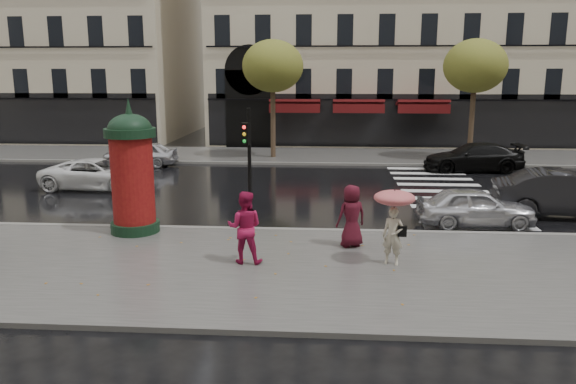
# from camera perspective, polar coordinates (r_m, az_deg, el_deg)

# --- Properties ---
(ground) EXTENTS (160.00, 160.00, 0.00)m
(ground) POSITION_cam_1_polar(r_m,az_deg,el_deg) (14.54, -0.41, -7.45)
(ground) COLOR black
(ground) RESTS_ON ground
(near_sidewalk) EXTENTS (90.00, 7.00, 0.12)m
(near_sidewalk) POSITION_cam_1_polar(r_m,az_deg,el_deg) (14.05, -0.57, -7.90)
(near_sidewalk) COLOR #474744
(near_sidewalk) RESTS_ON ground
(far_sidewalk) EXTENTS (90.00, 6.00, 0.12)m
(far_sidewalk) POSITION_cam_1_polar(r_m,az_deg,el_deg) (33.03, 2.12, 3.71)
(far_sidewalk) COLOR #474744
(far_sidewalk) RESTS_ON ground
(near_kerb) EXTENTS (90.00, 0.25, 0.14)m
(near_kerb) POSITION_cam_1_polar(r_m,az_deg,el_deg) (17.37, 0.35, -3.93)
(near_kerb) COLOR slate
(near_kerb) RESTS_ON ground
(far_kerb) EXTENTS (90.00, 0.25, 0.14)m
(far_kerb) POSITION_cam_1_polar(r_m,az_deg,el_deg) (30.07, 1.93, 2.90)
(far_kerb) COLOR slate
(far_kerb) RESTS_ON ground
(zebra_crossing) EXTENTS (3.60, 11.75, 0.01)m
(zebra_crossing) POSITION_cam_1_polar(r_m,az_deg,el_deg) (24.27, 15.65, 0.08)
(zebra_crossing) COLOR silver
(zebra_crossing) RESTS_ON ground
(tree_far_left) EXTENTS (3.40, 3.40, 6.64)m
(tree_far_left) POSITION_cam_1_polar(r_m,az_deg,el_deg) (31.81, -1.56, 12.63)
(tree_far_left) COLOR #38281C
(tree_far_left) RESTS_ON ground
(tree_far_right) EXTENTS (3.40, 3.40, 6.64)m
(tree_far_right) POSITION_cam_1_polar(r_m,az_deg,el_deg) (32.65, 18.49, 12.01)
(tree_far_right) COLOR #38281C
(tree_far_right) RESTS_ON ground
(woman_umbrella) EXTENTS (1.02, 1.02, 1.96)m
(woman_umbrella) POSITION_cam_1_polar(r_m,az_deg,el_deg) (14.15, 10.71, -2.25)
(woman_umbrella) COLOR #BDB39B
(woman_umbrella) RESTS_ON near_sidewalk
(woman_red) EXTENTS (0.92, 0.73, 1.85)m
(woman_red) POSITION_cam_1_polar(r_m,az_deg,el_deg) (14.17, -4.42, -3.59)
(woman_red) COLOR #A61443
(woman_red) RESTS_ON near_sidewalk
(man_burgundy) EXTENTS (1.00, 0.86, 1.74)m
(man_burgundy) POSITION_cam_1_polar(r_m,az_deg,el_deg) (15.55, 6.47, -2.43)
(man_burgundy) COLOR #450D1A
(man_burgundy) RESTS_ON near_sidewalk
(morris_column) EXTENTS (1.49, 1.49, 4.02)m
(morris_column) POSITION_cam_1_polar(r_m,az_deg,el_deg) (17.30, -15.56, 2.26)
(morris_column) COLOR black
(morris_column) RESTS_ON near_sidewalk
(traffic_light) EXTENTS (0.28, 0.37, 3.71)m
(traffic_light) POSITION_cam_1_polar(r_m,az_deg,el_deg) (16.75, -4.06, 3.49)
(traffic_light) COLOR black
(traffic_light) RESTS_ON near_sidewalk
(car_silver) EXTENTS (3.76, 1.63, 1.26)m
(car_silver) POSITION_cam_1_polar(r_m,az_deg,el_deg) (18.97, 18.47, -1.44)
(car_silver) COLOR silver
(car_silver) RESTS_ON ground
(car_darkgrey) EXTENTS (5.02, 2.31, 1.59)m
(car_darkgrey) POSITION_cam_1_polar(r_m,az_deg,el_deg) (21.33, 26.53, -0.20)
(car_darkgrey) COLOR black
(car_darkgrey) RESTS_ON ground
(car_white) EXTENTS (4.75, 2.41, 1.29)m
(car_white) POSITION_cam_1_polar(r_m,az_deg,el_deg) (25.02, -18.78, 1.72)
(car_white) COLOR white
(car_white) RESTS_ON ground
(car_black) EXTENTS (4.94, 2.21, 1.41)m
(car_black) POSITION_cam_1_polar(r_m,az_deg,el_deg) (29.53, 18.31, 3.37)
(car_black) COLOR black
(car_black) RESTS_ON ground
(car_far_silver) EXTENTS (3.94, 1.76, 1.32)m
(car_far_silver) POSITION_cam_1_polar(r_m,az_deg,el_deg) (30.58, -14.78, 3.78)
(car_far_silver) COLOR silver
(car_far_silver) RESTS_ON ground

